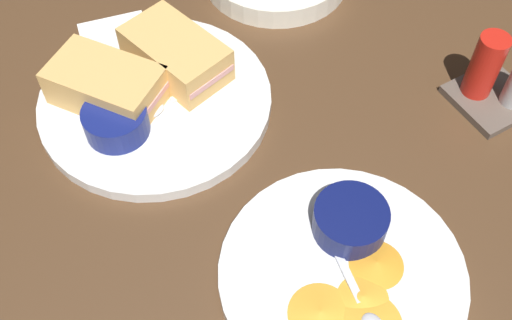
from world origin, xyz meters
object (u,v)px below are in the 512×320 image
Objects in this scene: ramekin_dark_sauce at (116,120)px; spoon_by_gravy_ramekin at (368,316)px; ramekin_light_gravy at (351,219)px; sandwich_half_near at (176,54)px; condiment_caddy at (495,81)px; sandwich_half_far at (106,85)px; spoon_by_dark_ramekin at (161,106)px; plate_chips_companion at (344,274)px; plate_sandwich_main at (156,101)px.

ramekin_dark_sauce is 34.97cm from spoon_by_gravy_ramekin.
ramekin_light_gravy is 0.77× the size of spoon_by_gravy_ramekin.
sandwich_half_near is 1.54× the size of condiment_caddy.
spoon_by_gravy_ramekin is at bearing 19.07° from ramekin_dark_sauce.
sandwich_half_far reaches higher than spoon_by_dark_ramekin.
ramekin_dark_sauce is at bearing -156.04° from plate_chips_companion.
plate_chips_companion is 5.31cm from spoon_by_gravy_ramekin.
sandwich_half_near reaches higher than plate_chips_companion.
spoon_by_dark_ramekin is (-0.57, 5.77, -1.43)cm from ramekin_dark_sauce.
spoon_by_dark_ramekin is 40.05cm from condiment_caddy.
ramekin_dark_sauce is at bearing -84.36° from spoon_by_dark_ramekin.
spoon_by_dark_ramekin is 26.66cm from ramekin_light_gravy.
plate_sandwich_main is at bearing 113.80° from ramekin_dark_sauce.
plate_chips_companion is (27.94, 12.41, -2.59)cm from ramekin_dark_sauce.
plate_sandwich_main is 3.68× the size of ramekin_light_gravy.
ramekin_light_gravy is at bearing -75.18° from condiment_caddy.
plate_chips_companion is 5.49cm from ramekin_light_gravy.
condiment_caddy is (22.79, 31.22, -0.59)cm from sandwich_half_near.
sandwich_half_near is 1.90× the size of ramekin_light_gravy.
ramekin_dark_sauce is at bearing -160.93° from spoon_by_gravy_ramekin.
sandwich_half_far is at bearing 168.27° from ramekin_dark_sauce.
sandwich_half_far is 39.50cm from spoon_by_gravy_ramekin.
spoon_by_dark_ramekin is at bearing -1.82° from plate_sandwich_main.
spoon_by_gravy_ramekin is at bearing 1.57° from sandwich_half_near.
spoon_by_dark_ramekin is 34.06cm from spoon_by_gravy_ramekin.
ramekin_dark_sauce is 0.75× the size of spoon_by_gravy_ramekin.
plate_sandwich_main is 40.99cm from condiment_caddy.
sandwich_half_near is (-2.92, 4.52, 3.20)cm from plate_sandwich_main.
spoon_by_gravy_ramekin is at bearing 15.24° from sandwich_half_far.
sandwich_half_far is (0.45, -9.31, 0.00)cm from sandwich_half_near.
spoon_by_gravy_ramekin is at bearing 8.91° from plate_sandwich_main.
sandwich_half_near is at bearing -176.48° from plate_chips_companion.
condiment_caddy is (17.88, 35.81, 1.44)cm from spoon_by_dark_ramekin.
condiment_caddy reaches higher than plate_sandwich_main.
condiment_caddy is (22.34, 40.54, -0.59)cm from sandwich_half_far.
ramekin_dark_sauce is 0.30× the size of plate_chips_companion.
plate_sandwich_main is 1.89× the size of sandwich_half_far.
sandwich_half_near and sandwich_half_far have the same top height.
ramekin_dark_sauce is 0.97× the size of ramekin_light_gravy.
spoon_by_gravy_ramekin is (38.06, 10.37, -2.04)cm from sandwich_half_far.
sandwich_half_near is 1.47× the size of spoon_by_dark_ramekin.
ramekin_light_gravy is 0.81× the size of condiment_caddy.
sandwich_half_near is 1.47× the size of spoon_by_gravy_ramekin.
plate_sandwich_main is 31.21cm from plate_chips_companion.
spoon_by_gravy_ramekin reaches higher than plate_sandwich_main.
ramekin_light_gravy is (24.77, 9.76, 1.37)cm from spoon_by_dark_ramekin.
sandwich_half_far reaches higher than ramekin_light_gravy.
plate_sandwich_main is 2.85× the size of spoon_by_dark_ramekin.
ramekin_light_gravy reaches higher than plate_sandwich_main.
ramekin_dark_sauce is 30.68cm from plate_chips_companion.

